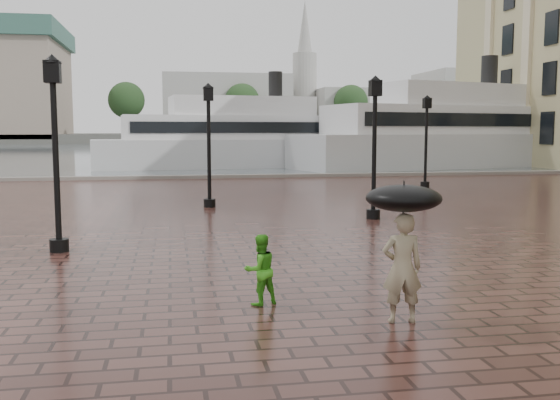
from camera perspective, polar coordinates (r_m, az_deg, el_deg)
The scene contains 11 objects.
harbour_water at distance 97.16m, azimuth -7.95°, elevation 4.65°, with size 240.00×240.00×0.00m, color #4C565C.
quay_edge at distance 37.32m, azimuth -4.70°, elevation 2.01°, with size 80.00×0.60×0.30m, color slate.
far_shore at distance 165.10m, azimuth -8.79°, elevation 5.67°, with size 300.00×60.00×2.00m, color #4C4C47.
distant_skyline at distance 163.53m, azimuth 8.55°, elevation 8.63°, with size 102.50×22.00×33.00m.
far_trees at distance 143.25m, azimuth -8.66°, elevation 8.94°, with size 188.00×8.00×13.50m.
street_lamps at distance 22.73m, azimuth -5.45°, elevation 5.09°, with size 21.44×14.44×4.40m.
adult_pedestrian at distance 9.39m, azimuth 11.10°, elevation -6.10°, with size 0.60×0.39×1.64m, color gray.
child_pedestrian at distance 10.18m, azimuth -1.82°, elevation -6.38°, with size 0.56×0.44×1.16m, color green.
ferry_near at distance 48.37m, azimuth -3.49°, elevation 5.64°, with size 22.86×7.79×7.35m.
ferry_far at distance 50.78m, azimuth 15.77°, elevation 5.90°, with size 27.24×12.81×8.69m.
umbrella at distance 9.22m, azimuth 11.24°, elevation 0.16°, with size 1.10×1.10×1.13m.
Camera 1 is at (-3.38, -5.06, 2.83)m, focal length 40.00 mm.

